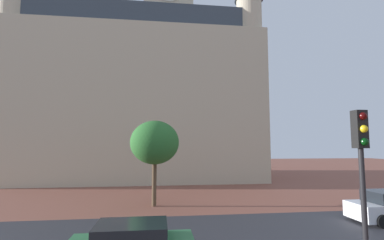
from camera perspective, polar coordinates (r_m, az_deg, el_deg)
The scene contains 4 objects.
ground_plane at distance 14.10m, azimuth -0.32°, elevation -21.61°, with size 120.00×120.00×0.00m, color brown.
landmark_building at distance 34.61m, azimuth -10.22°, elevation 5.08°, with size 27.97×14.77×31.31m.
traffic_light_pole at distance 7.56m, azimuth 32.24°, elevation -9.27°, with size 0.28×0.34×4.80m.
tree_curb_far at distance 18.15m, azimuth -7.85°, elevation -4.76°, with size 3.21×3.21×5.57m.
Camera 1 is at (-1.57, -3.43, 3.99)m, focal length 25.34 mm.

